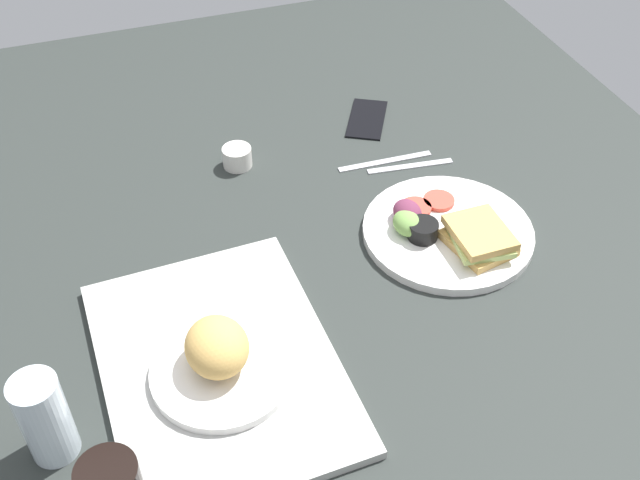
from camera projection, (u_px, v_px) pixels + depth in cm
name	position (u px, v px, depth cm)	size (l,w,h in cm)	color
ground_plane	(341.00, 267.00, 130.40)	(190.00, 150.00, 3.00)	#282D2B
serving_tray	(219.00, 365.00, 112.16)	(45.00, 33.00, 1.60)	#B2B2AD
bread_plate_near	(219.00, 358.00, 108.32)	(20.56, 20.56, 8.51)	white
plate_with_salad	(447.00, 230.00, 132.69)	(29.62, 29.62, 5.40)	white
drinking_glass	(45.00, 418.00, 98.09)	(6.35, 6.35, 13.95)	silver
espresso_cup	(237.00, 157.00, 147.73)	(5.60, 5.60, 4.00)	silver
fork	(410.00, 166.00, 148.60)	(17.00, 1.40, 0.50)	#B7B7BC
knife	(385.00, 161.00, 149.72)	(19.00, 1.40, 0.50)	#B7B7BC
cell_phone	(367.00, 118.00, 160.47)	(14.40, 7.20, 0.80)	black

